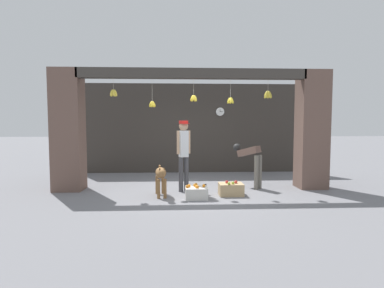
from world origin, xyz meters
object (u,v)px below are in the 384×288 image
at_px(shopkeeper, 184,149).
at_px(water_bottle, 206,190).
at_px(fruit_crate_oranges, 196,193).
at_px(fruit_crate_apples, 231,189).
at_px(worker_stooping, 250,159).
at_px(wall_clock, 220,112).
at_px(dog, 161,175).

bearing_deg(shopkeeper, water_bottle, 128.89).
bearing_deg(fruit_crate_oranges, water_bottle, 57.56).
bearing_deg(fruit_crate_apples, fruit_crate_oranges, -161.37).
bearing_deg(fruit_crate_oranges, worker_stooping, 36.73).
distance_m(fruit_crate_oranges, fruit_crate_apples, 0.86).
xyz_separation_m(water_bottle, wall_clock, (0.77, 3.14, 1.94)).
height_order(worker_stooping, water_bottle, worker_stooping).
relative_size(shopkeeper, wall_clock, 5.86).
xyz_separation_m(worker_stooping, wall_clock, (-0.45, 2.43, 1.30)).
bearing_deg(wall_clock, shopkeeper, -114.39).
relative_size(fruit_crate_oranges, wall_clock, 1.64).
relative_size(dog, worker_stooping, 0.77).
distance_m(shopkeeper, fruit_crate_apples, 1.47).
bearing_deg(shopkeeper, dog, 23.37).
height_order(dog, shopkeeper, shopkeeper).
xyz_separation_m(shopkeeper, wall_clock, (1.28, 2.82, 1.02)).
bearing_deg(dog, water_bottle, 89.07).
xyz_separation_m(shopkeeper, fruit_crate_oranges, (0.27, -0.71, -0.90)).
bearing_deg(fruit_crate_apples, shopkeeper, 158.33).
relative_size(dog, wall_clock, 2.93).
height_order(dog, water_bottle, dog).
relative_size(worker_stooping, fruit_crate_oranges, 2.31).
bearing_deg(worker_stooping, shopkeeper, 153.24).
relative_size(dog, shopkeeper, 0.50).
bearing_deg(shopkeeper, fruit_crate_apples, 140.09).
bearing_deg(fruit_crate_oranges, fruit_crate_apples, 18.63).
xyz_separation_m(fruit_crate_apples, water_bottle, (-0.58, 0.10, -0.03)).
bearing_deg(dog, shopkeeper, 123.06).
bearing_deg(fruit_crate_apples, wall_clock, 86.64).
distance_m(fruit_crate_apples, wall_clock, 3.77).
relative_size(shopkeeper, fruit_crate_oranges, 3.57).
bearing_deg(dog, wall_clock, 142.68).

